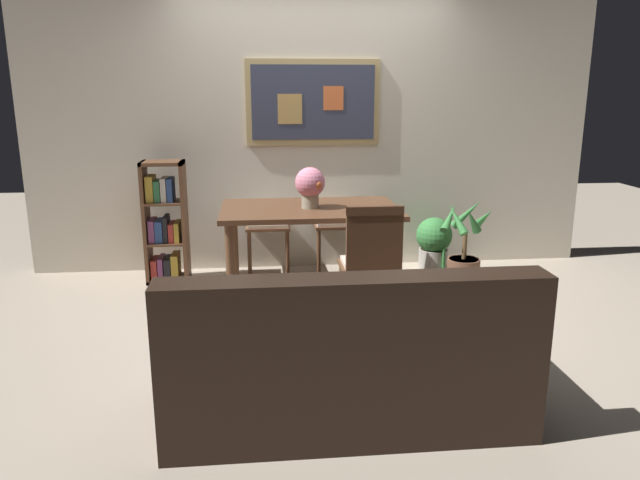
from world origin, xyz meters
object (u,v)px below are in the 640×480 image
at_px(dining_chair_near_right, 371,257).
at_px(leather_couch, 345,361).
at_px(dining_chair_far_left, 267,213).
at_px(dining_table, 310,219).
at_px(bookshelf, 165,226).
at_px(tv_remote, 357,209).
at_px(potted_ivy, 434,242).
at_px(potted_palm, 464,252).
at_px(flower_vase, 310,185).
at_px(dining_chair_far_right, 334,212).

height_order(dining_chair_near_right, leather_couch, dining_chair_near_right).
bearing_deg(dining_chair_far_left, dining_table, -67.01).
bearing_deg(dining_table, leather_couch, -89.64).
bearing_deg(bookshelf, tv_remote, -22.82).
xyz_separation_m(dining_table, dining_chair_far_left, (-0.33, 0.78, -0.10)).
bearing_deg(dining_chair_near_right, dining_chair_far_left, 113.76).
bearing_deg(dining_table, bookshelf, 157.23).
height_order(bookshelf, potted_ivy, bookshelf).
bearing_deg(dining_chair_far_left, dining_chair_near_right, -66.24).
bearing_deg(tv_remote, dining_chair_near_right, -90.09).
relative_size(dining_table, leather_couch, 0.79).
bearing_deg(potted_palm, flower_vase, -169.79).
distance_m(dining_chair_far_left, potted_ivy, 1.58).
relative_size(bookshelf, flower_vase, 3.28).
bearing_deg(dining_chair_far_right, dining_chair_near_right, -87.78).
distance_m(dining_chair_near_right, leather_couch, 1.20).
distance_m(leather_couch, flower_vase, 1.98).
relative_size(dining_chair_near_right, tv_remote, 5.67).
distance_m(dining_chair_far_left, dining_chair_far_right, 0.63).
relative_size(dining_chair_far_left, bookshelf, 0.86).
xyz_separation_m(dining_chair_near_right, tv_remote, (0.00, 0.63, 0.21)).
relative_size(dining_table, potted_palm, 1.93).
bearing_deg(bookshelf, dining_chair_far_right, 9.96).
distance_m(dining_chair_far_left, potted_palm, 1.81).
bearing_deg(dining_chair_far_right, flower_vase, -109.91).
bearing_deg(tv_remote, flower_vase, 161.27).
relative_size(dining_chair_far_right, potted_ivy, 1.79).
distance_m(dining_table, potted_palm, 1.44).
relative_size(dining_table, flower_vase, 4.37).
distance_m(dining_chair_near_right, potted_ivy, 1.64).
distance_m(dining_table, tv_remote, 0.40).
xyz_separation_m(dining_chair_near_right, flower_vase, (-0.35, 0.75, 0.39)).
xyz_separation_m(leather_couch, bookshelf, (-1.24, 2.42, 0.19)).
distance_m(dining_chair_far_left, flower_vase, 0.96).
relative_size(dining_chair_near_right, potted_ivy, 1.79).
distance_m(bookshelf, flower_vase, 1.41).
distance_m(dining_chair_far_right, potted_palm, 1.25).
distance_m(dining_table, flower_vase, 0.29).
height_order(dining_chair_near_right, flower_vase, flower_vase).
distance_m(dining_table, potted_ivy, 1.40).
bearing_deg(bookshelf, flower_vase, -23.96).
xyz_separation_m(potted_palm, flower_vase, (-1.37, -0.25, 0.65)).
xyz_separation_m(dining_chair_far_right, tv_remote, (0.06, -0.93, 0.21)).
bearing_deg(potted_palm, dining_table, -171.04).
bearing_deg(potted_palm, tv_remote, -160.11).
distance_m(dining_chair_near_right, flower_vase, 0.92).
bearing_deg(potted_ivy, dining_chair_near_right, -121.94).
xyz_separation_m(dining_chair_near_right, bookshelf, (-1.58, 1.29, -0.04)).
bearing_deg(dining_chair_far_right, potted_ivy, -11.40).
relative_size(dining_chair_near_right, flower_vase, 2.81).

